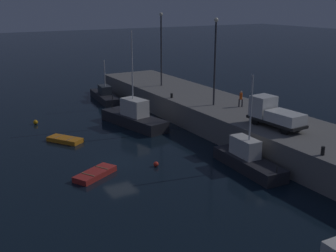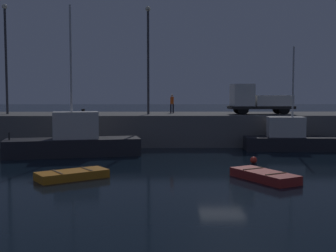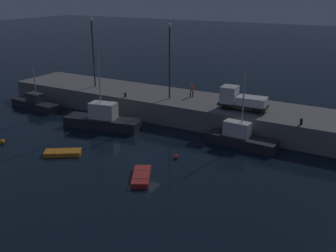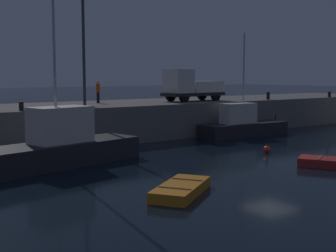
{
  "view_description": "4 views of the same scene",
  "coord_description": "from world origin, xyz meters",
  "views": [
    {
      "loc": [
        31.17,
        -13.26,
        13.34
      ],
      "look_at": [
        -1.79,
        5.75,
        1.96
      ],
      "focal_mm": 45.27,
      "sensor_mm": 36.0,
      "label": 1
    },
    {
      "loc": [
        -3.4,
        -23.83,
        4.24
      ],
      "look_at": [
        -2.95,
        4.84,
        2.13
      ],
      "focal_mm": 46.18,
      "sensor_mm": 36.0,
      "label": 2
    },
    {
      "loc": [
        18.63,
        -27.93,
        15.42
      ],
      "look_at": [
        -0.73,
        5.96,
        1.68
      ],
      "focal_mm": 41.84,
      "sensor_mm": 36.0,
      "label": 3
    },
    {
      "loc": [
        -18.59,
        -16.21,
        4.62
      ],
      "look_at": [
        -1.92,
        6.65,
        1.5
      ],
      "focal_mm": 49.05,
      "sensor_mm": 36.0,
      "label": 4
    }
  ],
  "objects": [
    {
      "name": "ground_plane",
      "position": [
        0.0,
        0.0,
        0.0
      ],
      "size": [
        320.0,
        320.0,
        0.0
      ],
      "primitive_type": "plane",
      "color": "black"
    },
    {
      "name": "pier_quay",
      "position": [
        0.0,
        14.08,
        1.27
      ],
      "size": [
        57.08,
        8.18,
        2.55
      ],
      "color": "slate",
      "rests_on": "ground"
    },
    {
      "name": "fishing_trawler_red",
      "position": [
        6.47,
        8.51,
        0.85
      ],
      "size": [
        7.42,
        2.54,
        7.79
      ],
      "color": "#232328",
      "rests_on": "ground"
    },
    {
      "name": "fishing_boat_white",
      "position": [
        -22.43,
        7.64,
        0.67
      ],
      "size": [
        8.29,
        3.01,
        5.59
      ],
      "color": "#232328",
      "rests_on": "ground"
    },
    {
      "name": "fishing_boat_orange",
      "position": [
        -9.43,
        5.85,
        1.01
      ],
      "size": [
        9.4,
        4.28,
        10.26
      ],
      "color": "#232328",
      "rests_on": "ground"
    },
    {
      "name": "dinghy_orange_near",
      "position": [
        1.68,
        -2.87,
        0.22
      ],
      "size": [
        3.02,
        3.91,
        0.48
      ],
      "color": "#B22823",
      "rests_on": "ground"
    },
    {
      "name": "rowboat_white_mid",
      "position": [
        -7.87,
        -2.38,
        0.21
      ],
      "size": [
        3.69,
        3.13,
        0.45
      ],
      "color": "orange",
      "rests_on": "ground"
    },
    {
      "name": "mooring_buoy_near",
      "position": [
        2.25,
        2.27,
        0.21
      ],
      "size": [
        0.43,
        0.43,
        0.43
      ],
      "primitive_type": "sphere",
      "color": "red",
      "rests_on": "ground"
    },
    {
      "name": "mooring_buoy_mid",
      "position": [
        -15.4,
        -3.45,
        0.26
      ],
      "size": [
        0.51,
        0.51,
        0.51
      ],
      "primitive_type": "sphere",
      "color": "orange",
      "rests_on": "ground"
    },
    {
      "name": "lamp_post_west",
      "position": [
        -16.57,
        13.27,
        7.87
      ],
      "size": [
        0.44,
        0.44,
        9.27
      ],
      "color": "#38383D",
      "rests_on": "pier_quay"
    },
    {
      "name": "lamp_post_east",
      "position": [
        -4.51,
        12.94,
        7.77
      ],
      "size": [
        0.44,
        0.44,
        9.06
      ],
      "color": "#38383D",
      "rests_on": "pier_quay"
    },
    {
      "name": "utility_truck",
      "position": [
        4.76,
        12.69,
        3.75
      ],
      "size": [
        5.54,
        2.28,
        2.56
      ],
      "color": "black",
      "rests_on": "pier_quay"
    },
    {
      "name": "dockworker",
      "position": [
        -2.44,
        14.92,
        3.5
      ],
      "size": [
        0.43,
        0.43,
        1.68
      ],
      "color": "black",
      "rests_on": "pier_quay"
    },
    {
      "name": "bollard_west",
      "position": [
        11.86,
        10.8,
        2.87
      ],
      "size": [
        0.28,
        0.28,
        0.65
      ],
      "primitive_type": "cylinder",
      "color": "black",
      "rests_on": "pier_quay"
    },
    {
      "name": "bollard_central",
      "position": [
        -9.66,
        10.77,
        2.81
      ],
      "size": [
        0.28,
        0.28,
        0.53
      ],
      "primitive_type": "cylinder",
      "color": "black",
      "rests_on": "pier_quay"
    }
  ]
}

